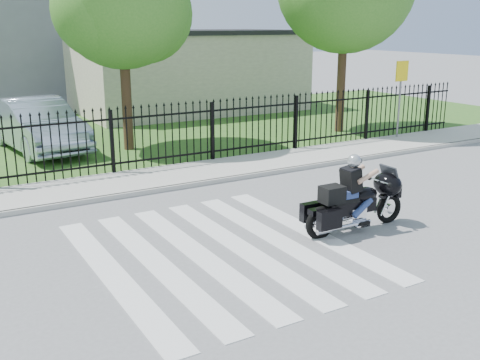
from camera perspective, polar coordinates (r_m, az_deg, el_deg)
ground at (r=10.23m, az=-2.00°, el=-7.24°), size 120.00×120.00×0.00m
crosswalk at (r=10.23m, az=-2.00°, el=-7.21°), size 5.00×5.50×0.01m
sidewalk at (r=14.57m, az=-11.45°, el=-0.29°), size 40.00×2.00×0.12m
curb at (r=13.66m, az=-10.05°, el=-1.28°), size 40.00×0.12×0.12m
grass_strip at (r=21.16m, az=-17.76°, el=4.05°), size 40.00×12.00×0.02m
iron_fence at (r=15.29m, az=-12.86°, el=3.63°), size 26.00×0.04×1.80m
tree_mid at (r=18.32m, az=-11.97°, el=17.44°), size 4.20×4.20×6.78m
building_low at (r=26.96m, az=-5.27°, el=10.79°), size 10.00×6.00×3.50m
building_low_roof at (r=26.88m, az=-5.38°, el=14.72°), size 10.20×6.20×0.20m
motorcycle_rider at (r=11.23m, az=11.50°, el=-1.91°), size 2.41×0.71×1.59m
parked_car at (r=19.14m, az=-19.88°, el=5.30°), size 2.40×5.25×1.67m
traffic_sign at (r=20.36m, az=16.04°, el=9.44°), size 0.57×0.10×2.63m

